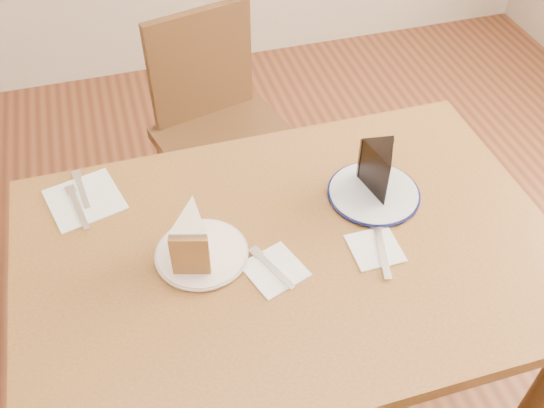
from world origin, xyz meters
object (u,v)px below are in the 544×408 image
(table, at_px, (289,275))
(chair_far, at_px, (223,132))
(plate_cream, at_px, (202,254))
(chocolate_cake, at_px, (381,174))
(carrot_cake, at_px, (193,235))
(plate_navy, at_px, (373,193))

(table, xyz_separation_m, chair_far, (0.01, 0.77, -0.17))
(table, height_order, plate_cream, plate_cream)
(table, relative_size, chocolate_cake, 10.95)
(plate_cream, xyz_separation_m, carrot_cake, (-0.01, 0.01, 0.06))
(chair_far, xyz_separation_m, chocolate_cake, (0.24, -0.67, 0.33))
(table, relative_size, carrot_cake, 11.00)
(table, relative_size, chair_far, 1.38)
(carrot_cake, bearing_deg, chair_far, 89.93)
(carrot_cake, xyz_separation_m, chocolate_cake, (0.46, 0.06, 0.00))
(plate_navy, bearing_deg, carrot_cake, -172.18)
(chocolate_cake, bearing_deg, plate_navy, 12.43)
(plate_cream, bearing_deg, chocolate_cake, 8.88)
(table, height_order, carrot_cake, carrot_cake)
(chocolate_cake, bearing_deg, chair_far, -61.76)
(plate_navy, distance_m, chocolate_cake, 0.06)
(plate_navy, height_order, chocolate_cake, chocolate_cake)
(table, bearing_deg, chair_far, 89.17)
(chair_far, relative_size, plate_cream, 4.44)
(table, distance_m, carrot_cake, 0.27)
(plate_navy, relative_size, chocolate_cake, 1.94)
(plate_cream, height_order, carrot_cake, carrot_cake)
(table, distance_m, plate_navy, 0.28)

